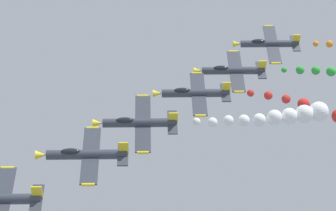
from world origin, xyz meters
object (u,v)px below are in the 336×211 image
object	(u,v)px
airplane_trailing	(268,44)
airplane_right_outer	(232,71)
airplane_left_inner	(85,154)
airplane_right_inner	(138,123)
airplane_left_outer	(194,93)

from	to	relation	value
airplane_trailing	airplane_right_outer	bearing A→B (deg)	146.16
airplane_left_inner	airplane_right_outer	bearing A→B (deg)	-36.54
airplane_right_inner	airplane_left_outer	bearing A→B (deg)	-39.11
airplane_right_outer	airplane_trailing	world-z (taller)	airplane_trailing
airplane_left_inner	airplane_right_inner	size ratio (longest dim) A/B	1.00
airplane_right_inner	airplane_right_outer	bearing A→B (deg)	-37.71
airplane_right_outer	airplane_right_inner	bearing A→B (deg)	142.29
airplane_right_inner	airplane_left_outer	distance (m)	11.75
airplane_left_inner	airplane_right_outer	world-z (taller)	airplane_right_outer
airplane_trailing	airplane_left_outer	bearing A→B (deg)	145.14
airplane_left_inner	airplane_right_outer	size ratio (longest dim) A/B	1.00
airplane_left_outer	airplane_right_inner	bearing A→B (deg)	140.89
airplane_left_outer	airplane_trailing	world-z (taller)	airplane_trailing
airplane_right_outer	airplane_trailing	distance (m)	12.24
airplane_left_inner	airplane_left_outer	size ratio (longest dim) A/B	1.00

